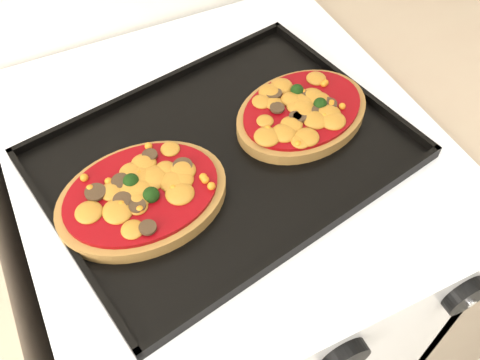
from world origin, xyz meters
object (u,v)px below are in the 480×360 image
stove (230,284)px  pizza_right (302,111)px  baking_tray (224,153)px  pizza_left (142,195)px

stove → pizza_right: pizza_right is taller
baking_tray → pizza_left: 0.13m
stove → baking_tray: (-0.02, -0.04, 0.47)m
stove → baking_tray: 0.47m
pizza_left → pizza_right: size_ratio=1.07×
stove → pizza_left: pizza_left is taller
stove → baking_tray: bearing=-115.9°
baking_tray → pizza_left: bearing=-177.9°
pizza_left → pizza_right: 0.26m
pizza_right → stove: bearing=168.4°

